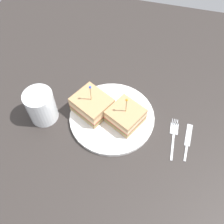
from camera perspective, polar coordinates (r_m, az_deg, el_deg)
ground_plane at (r=73.82cm, az=0.00°, el=-1.79°), size 119.56×119.56×2.00cm
plate at (r=72.52cm, az=0.00°, el=-1.13°), size 24.16×24.16×1.10cm
sandwich_half_front at (r=69.36cm, az=3.05°, el=-0.85°), size 11.30×11.32×9.91cm
sandwich_half_back at (r=71.35cm, az=-4.52°, el=1.64°), size 12.00×12.60×10.59cm
drink_glass at (r=72.47cm, az=-15.54°, el=1.02°), size 7.96×7.96×9.75cm
fork at (r=72.15cm, az=13.73°, el=-4.79°), size 12.98×2.34×0.35cm
knife at (r=72.28cm, az=16.71°, el=-5.94°), size 11.85×1.76×0.35cm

